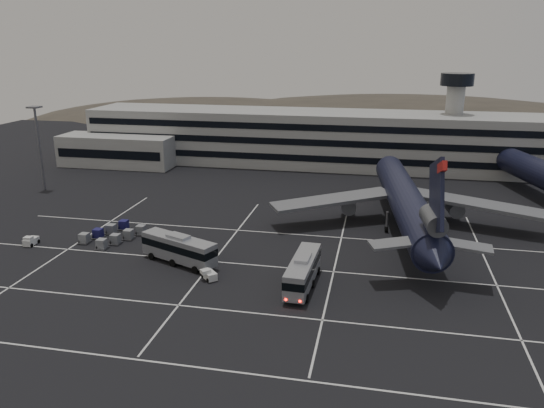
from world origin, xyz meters
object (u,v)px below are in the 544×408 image
at_px(uld_cluster, 113,234).
at_px(trijet_main, 406,201).
at_px(bus_near, 303,270).
at_px(tug_a, 31,241).
at_px(bus_far, 179,248).

bearing_deg(uld_cluster, trijet_main, 16.66).
distance_m(trijet_main, uld_cluster, 49.79).
bearing_deg(trijet_main, bus_near, -125.06).
bearing_deg(uld_cluster, tug_a, -155.24).
xyz_separation_m(trijet_main, uld_cluster, (-47.51, -14.22, -4.44)).
relative_size(bus_near, bus_far, 0.98).
xyz_separation_m(tug_a, uld_cluster, (11.66, 5.38, 0.10)).
height_order(trijet_main, uld_cluster, trijet_main).
distance_m(trijet_main, bus_far, 39.54).
distance_m(bus_near, bus_far, 19.44).
bearing_deg(tug_a, uld_cluster, 24.63).
bearing_deg(bus_near, uld_cluster, 163.92).
bearing_deg(trijet_main, bus_far, -153.22).
relative_size(trijet_main, tug_a, 22.95).
xyz_separation_m(trijet_main, bus_far, (-33.02, -21.57, -2.81)).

